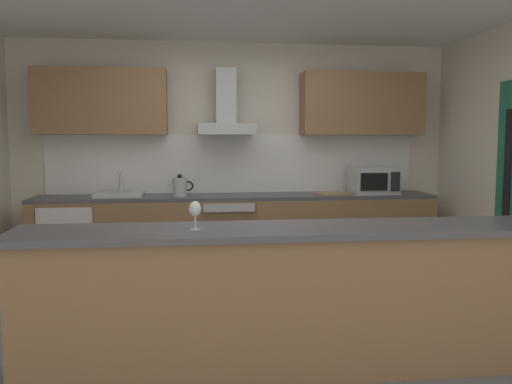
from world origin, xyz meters
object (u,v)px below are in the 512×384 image
object	(u,v)px
microwave	(374,180)
sink	(119,194)
refrigerator	(71,242)
range_hood	(226,114)
kettle	(180,186)
oven	(227,235)
wine_glass	(195,210)
chopping_board	(333,193)

from	to	relation	value
microwave	sink	size ratio (longest dim) A/B	1.00
refrigerator	range_hood	world-z (taller)	range_hood
kettle	range_hood	xyz separation A→B (m)	(0.51, 0.16, 0.78)
oven	refrigerator	xyz separation A→B (m)	(-1.66, -0.00, -0.03)
refrigerator	microwave	size ratio (longest dim) A/B	1.70
microwave	wine_glass	xyz separation A→B (m)	(-2.02, -2.46, 0.02)
range_hood	microwave	bearing A→B (deg)	-5.47
sink	chopping_board	world-z (taller)	sink
oven	kettle	bearing A→B (deg)	-176.20
sink	range_hood	distance (m)	1.44
range_hood	oven	bearing A→B (deg)	-90.00
wine_glass	chopping_board	xyz separation A→B (m)	(1.55, 2.46, -0.15)
microwave	wine_glass	distance (m)	3.18
oven	kettle	xyz separation A→B (m)	(-0.51, -0.03, 0.55)
sink	kettle	distance (m)	0.65
oven	range_hood	size ratio (longest dim) A/B	1.11
sink	wine_glass	distance (m)	2.62
oven	microwave	distance (m)	1.75
kettle	chopping_board	size ratio (longest dim) A/B	0.85
microwave	chopping_board	xyz separation A→B (m)	(-0.47, 0.00, -0.14)
kettle	wine_glass	distance (m)	2.46
kettle	wine_glass	xyz separation A→B (m)	(0.13, -2.45, 0.06)
refrigerator	kettle	xyz separation A→B (m)	(1.15, -0.03, 0.58)
oven	sink	bearing A→B (deg)	179.45
sink	wine_glass	bearing A→B (deg)	-72.74
oven	kettle	world-z (taller)	kettle
oven	wine_glass	size ratio (longest dim) A/B	4.50
refrigerator	range_hood	bearing A→B (deg)	4.56
refrigerator	range_hood	xyz separation A→B (m)	(1.66, 0.13, 1.36)
oven	refrigerator	distance (m)	1.66
oven	sink	world-z (taller)	sink
range_hood	refrigerator	bearing A→B (deg)	-175.44
oven	wine_glass	bearing A→B (deg)	-98.54
chopping_board	refrigerator	bearing A→B (deg)	179.58
kettle	sink	bearing A→B (deg)	176.01
wine_glass	chopping_board	size ratio (longest dim) A/B	0.52
refrigerator	range_hood	size ratio (longest dim) A/B	1.18
refrigerator	sink	distance (m)	0.72
kettle	range_hood	bearing A→B (deg)	17.81
microwave	sink	bearing A→B (deg)	179.20
microwave	range_hood	world-z (taller)	range_hood
sink	wine_glass	world-z (taller)	sink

